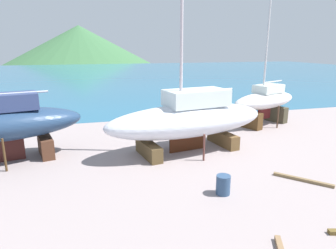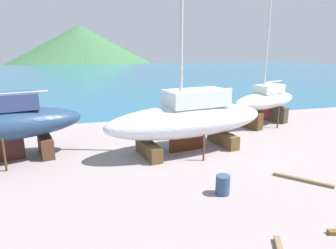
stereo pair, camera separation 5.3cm
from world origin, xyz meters
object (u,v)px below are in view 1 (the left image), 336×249
at_px(sailboat_far_slipway, 1,124).
at_px(sailboat_mid_port, 265,101).
at_px(sailboat_large_starboard, 189,118).
at_px(barrel_tipped_center, 223,185).

distance_m(sailboat_far_slipway, sailboat_mid_port, 19.61).
bearing_deg(sailboat_large_starboard, sailboat_mid_port, -161.25).
bearing_deg(sailboat_far_slipway, barrel_tipped_center, 132.54).
height_order(sailboat_far_slipway, barrel_tipped_center, sailboat_far_slipway).
xyz_separation_m(sailboat_far_slipway, sailboat_large_starboard, (10.87, -1.03, -0.12)).
height_order(sailboat_large_starboard, barrel_tipped_center, sailboat_large_starboard).
relative_size(sailboat_far_slipway, sailboat_large_starboard, 0.70).
relative_size(sailboat_far_slipway, barrel_tipped_center, 14.46).
bearing_deg(sailboat_large_starboard, sailboat_far_slipway, -14.87).
xyz_separation_m(sailboat_far_slipway, barrel_tipped_center, (10.43, -7.03, -1.79)).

